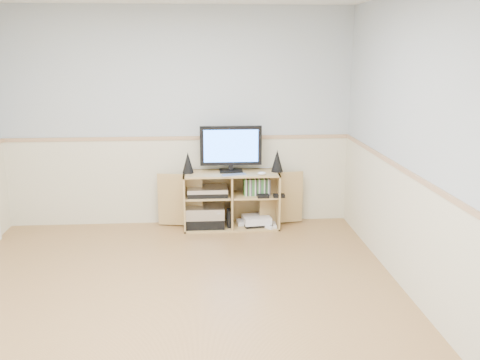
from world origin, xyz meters
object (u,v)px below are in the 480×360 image
(monitor, at_px, (231,147))
(keyboard, at_px, (234,175))
(media_cabinet, at_px, (231,198))
(game_consoles, at_px, (255,221))

(monitor, height_order, keyboard, monitor)
(media_cabinet, distance_m, keyboard, 0.38)
(media_cabinet, distance_m, game_consoles, 0.39)
(monitor, xyz_separation_m, keyboard, (0.02, -0.19, -0.28))
(media_cabinet, relative_size, game_consoles, 3.72)
(media_cabinet, distance_m, monitor, 0.61)
(monitor, bearing_deg, media_cabinet, 90.00)
(monitor, bearing_deg, game_consoles, -12.17)
(game_consoles, bearing_deg, media_cabinet, 167.31)
(monitor, bearing_deg, keyboard, -82.76)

